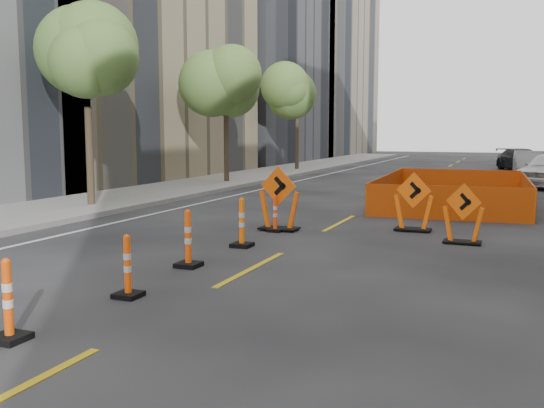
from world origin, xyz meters
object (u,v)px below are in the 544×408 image
at_px(channelizer_3, 127,266).
at_px(channelizer_5, 242,222).
at_px(channelizer_2, 8,300).
at_px(parked_car_mid, 530,165).
at_px(chevron_sign_right, 463,214).
at_px(chevron_sign_left, 279,199).
at_px(chevron_sign_center, 414,202).
at_px(channelizer_6, 275,213).
at_px(channelizer_4, 188,238).
at_px(parked_car_far, 522,160).

height_order(channelizer_3, channelizer_5, channelizer_5).
distance_m(channelizer_2, parked_car_mid, 30.41).
bearing_deg(parked_car_mid, chevron_sign_right, -98.12).
xyz_separation_m(chevron_sign_left, chevron_sign_center, (3.20, 1.17, -0.07)).
relative_size(channelizer_6, chevron_sign_left, 0.56).
bearing_deg(channelizer_5, channelizer_6, 91.96).
height_order(channelizer_2, channelizer_6, channelizer_2).
distance_m(channelizer_5, chevron_sign_right, 4.98).
bearing_deg(channelizer_4, parked_car_far, 79.53).
bearing_deg(chevron_sign_center, channelizer_2, -95.80).
relative_size(channelizer_6, parked_car_mid, 0.21).
distance_m(channelizer_6, parked_car_far, 28.37).
relative_size(channelizer_2, chevron_sign_left, 0.62).
distance_m(channelizer_4, chevron_sign_center, 6.58).
height_order(channelizer_6, chevron_sign_right, chevron_sign_right).
bearing_deg(parked_car_far, chevron_sign_center, -116.82).
distance_m(parked_car_mid, parked_car_far, 6.68).
distance_m(channelizer_3, channelizer_4, 2.18).
height_order(channelizer_3, channelizer_4, channelizer_4).
xyz_separation_m(channelizer_4, parked_car_far, (5.93, 32.08, 0.16)).
relative_size(chevron_sign_center, chevron_sign_right, 1.09).
bearing_deg(channelizer_2, channelizer_3, 85.18).
height_order(channelizer_4, chevron_sign_right, chevron_sign_right).
xyz_separation_m(chevron_sign_left, parked_car_mid, (6.27, 20.86, -0.09)).
bearing_deg(channelizer_5, chevron_sign_center, 48.48).
distance_m(channelizer_6, chevron_sign_left, 0.42).
xyz_separation_m(channelizer_5, chevron_sign_right, (4.46, 2.21, 0.14)).
xyz_separation_m(channelizer_2, channelizer_5, (0.10, 6.51, 0.03)).
xyz_separation_m(channelizer_2, chevron_sign_left, (0.04, 8.89, 0.31)).
bearing_deg(chevron_sign_left, channelizer_6, -88.18).
bearing_deg(chevron_sign_left, parked_car_far, 84.44).
relative_size(channelizer_4, chevron_sign_left, 0.66).
xyz_separation_m(channelizer_6, chevron_sign_center, (3.22, 1.38, 0.29)).
bearing_deg(channelizer_5, parked_car_far, 78.97).
bearing_deg(chevron_sign_center, channelizer_4, -107.50).
relative_size(channelizer_5, chevron_sign_right, 0.80).
relative_size(channelizer_4, channelizer_6, 1.18).
xyz_separation_m(channelizer_6, parked_car_far, (5.90, 27.75, 0.24)).
distance_m(channelizer_3, parked_car_far, 34.73).
distance_m(chevron_sign_left, parked_car_mid, 21.78).
bearing_deg(parked_car_far, channelizer_6, -123.02).
height_order(chevron_sign_center, parked_car_mid, chevron_sign_center).
bearing_deg(parked_car_mid, channelizer_4, -107.30).
relative_size(channelizer_4, parked_car_far, 0.22).
bearing_deg(channelizer_2, chevron_sign_right, 62.42).
xyz_separation_m(chevron_sign_center, parked_car_mid, (3.07, 19.69, -0.02)).
relative_size(channelizer_3, chevron_sign_left, 0.60).
bearing_deg(chevron_sign_right, channelizer_4, -115.92).
relative_size(chevron_sign_left, chevron_sign_right, 1.20).
height_order(channelizer_5, chevron_sign_right, chevron_sign_right).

